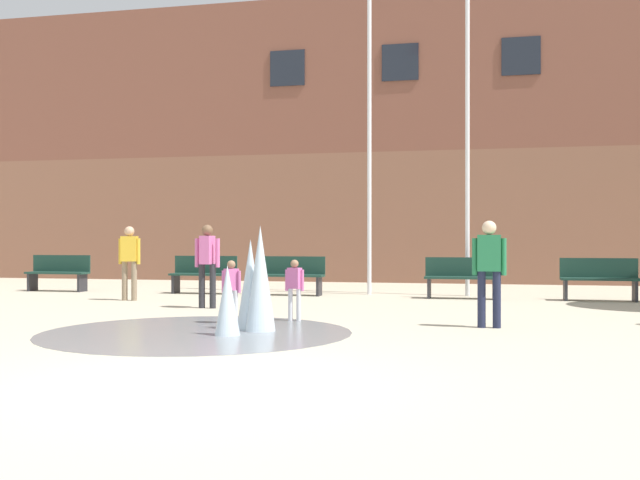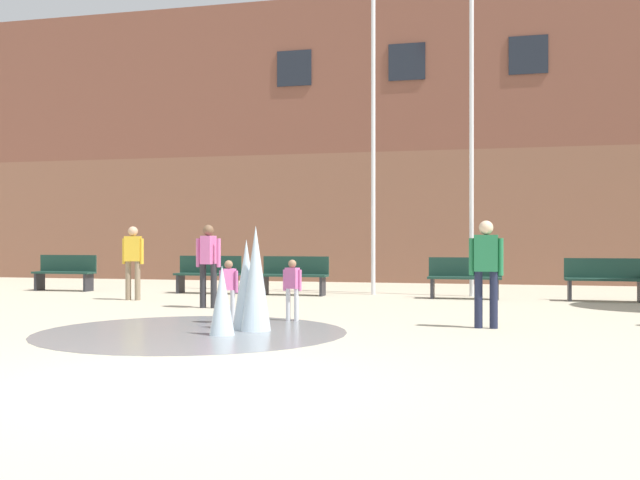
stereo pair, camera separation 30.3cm
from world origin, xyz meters
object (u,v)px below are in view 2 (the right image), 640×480
object	(u,v)px
park_bench_left_of_flagpoles	(208,274)
child_running	(229,286)
park_bench_center	(465,277)
adult_near_bench	(133,257)
teen_by_trashcan	(208,259)
flagpole_left	(374,98)
flagpole_right	(473,108)
park_bench_under_left_flagpole	(294,275)
park_bench_under_right_flagpole	(604,279)
adult_watching	(486,265)
park_bench_far_left	(65,272)
child_with_pink_shirt	(292,285)

from	to	relation	value
park_bench_left_of_flagpoles	child_running	xyz separation A→B (m)	(2.81, -5.97, 0.10)
park_bench_center	adult_near_bench	size ratio (longest dim) A/B	1.01
child_running	adult_near_bench	xyz separation A→B (m)	(-3.61, 3.69, 0.35)
teen_by_trashcan	flagpole_left	distance (m)	6.17
park_bench_left_of_flagpoles	teen_by_trashcan	xyz separation A→B (m)	(1.49, -3.59, 0.45)
flagpole_right	park_bench_left_of_flagpoles	bearing A→B (deg)	-174.22
park_bench_under_left_flagpole	flagpole_left	xyz separation A→B (m)	(1.78, 0.69, 4.19)
park_bench_under_right_flagpole	adult_near_bench	bearing A→B (deg)	-167.77
park_bench_under_right_flagpole	flagpole_right	bearing A→B (deg)	164.04
flagpole_left	flagpole_right	bearing A→B (deg)	0.00
park_bench_left_of_flagpoles	adult_watching	bearing A→B (deg)	-40.01
park_bench_center	park_bench_under_right_flagpole	size ratio (longest dim) A/B	1.00
child_running	flagpole_right	xyz separation A→B (m)	(3.46, 6.61, 3.75)
teen_by_trashcan	flagpole_right	distance (m)	7.23
park_bench_under_right_flagpole	park_bench_center	bearing A→B (deg)	-179.26
adult_watching	flagpole_left	distance (m)	7.81
teen_by_trashcan	flagpole_left	xyz separation A→B (m)	(2.48, 4.23, 3.74)
teen_by_trashcan	park_bench_center	bearing A→B (deg)	125.96
park_bench_far_left	park_bench_center	world-z (taller)	same
park_bench_far_left	adult_near_bench	bearing A→B (deg)	-36.15
park_bench_under_right_flagpole	teen_by_trashcan	xyz separation A→B (m)	(-7.54, -3.44, 0.45)
child_running	adult_watching	distance (m)	3.94
park_bench_under_left_flagpole	flagpole_right	xyz separation A→B (m)	(4.08, 0.69, 3.85)
park_bench_under_left_flagpole	child_running	bearing A→B (deg)	-83.98
park_bench_center	child_with_pink_shirt	xyz separation A→B (m)	(-2.46, -5.18, 0.10)
child_running	flagpole_left	size ratio (longest dim) A/B	0.11
park_bench_far_left	flagpole_right	size ratio (longest dim) A/B	0.20
park_bench_under_left_flagpole	park_bench_center	size ratio (longest dim) A/B	1.00
park_bench_left_of_flagpoles	flagpole_right	size ratio (longest dim) A/B	0.20
adult_watching	flagpole_right	size ratio (longest dim) A/B	0.19
flagpole_left	child_with_pink_shirt	bearing A→B (deg)	-92.86
adult_watching	child_running	bearing A→B (deg)	6.28
park_bench_left_of_flagpoles	park_bench_center	world-z (taller)	same
child_running	flagpole_left	xyz separation A→B (m)	(1.16, 6.61, 4.09)
teen_by_trashcan	adult_watching	size ratio (longest dim) A/B	1.00
teen_by_trashcan	adult_near_bench	bearing A→B (deg)	-120.17
park_bench_far_left	flagpole_left	world-z (taller)	flagpole_left
adult_watching	teen_by_trashcan	bearing A→B (deg)	-19.88
flagpole_right	park_bench_under_left_flagpole	bearing A→B (deg)	-170.41
park_bench_far_left	teen_by_trashcan	distance (m)	6.49
adult_near_bench	child_with_pink_shirt	bearing A→B (deg)	131.69
adult_near_bench	park_bench_under_left_flagpole	bearing A→B (deg)	-156.88
child_running	child_with_pink_shirt	bearing A→B (deg)	174.55
child_with_pink_shirt	flagpole_right	bearing A→B (deg)	-94.27
child_running	teen_by_trashcan	world-z (taller)	teen_by_trashcan
park_bench_far_left	park_bench_center	distance (m)	10.03
adult_near_bench	park_bench_far_left	bearing A→B (deg)	-49.77
park_bench_left_of_flagpoles	park_bench_under_right_flagpole	xyz separation A→B (m)	(9.03, -0.15, 0.00)
park_bench_under_left_flagpole	adult_near_bench	world-z (taller)	adult_near_bench
teen_by_trashcan	child_with_pink_shirt	distance (m)	2.84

